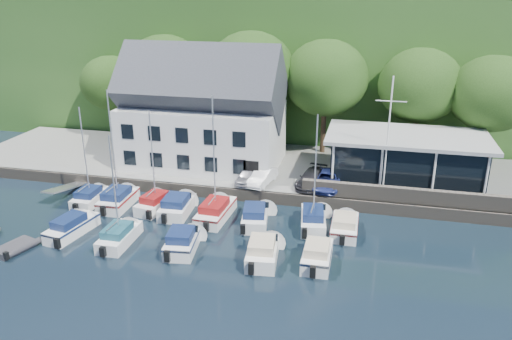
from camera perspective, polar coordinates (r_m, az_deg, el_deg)
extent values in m
plane|color=black|center=(31.40, -3.38, -11.83)|extent=(180.00, 180.00, 0.00)
cube|color=gray|center=(46.51, 2.71, 0.00)|extent=(60.00, 13.00, 1.00)
cube|color=#5D554A|center=(40.60, 1.00, -3.13)|extent=(60.00, 0.30, 1.00)
cube|color=#27501E|center=(88.14, 8.36, 14.60)|extent=(160.00, 75.00, 16.00)
cube|color=#5D554A|center=(39.99, 18.21, -2.89)|extent=(18.00, 0.50, 1.20)
imported|color=silver|center=(41.95, -0.93, -0.67)|extent=(1.72, 3.73, 1.24)
imported|color=white|center=(41.70, 0.74, -0.78)|extent=(2.08, 4.06, 1.27)
imported|color=#2B2A2F|center=(41.66, 6.36, -0.94)|extent=(2.49, 4.60, 1.26)
imported|color=navy|center=(41.41, 8.21, -1.04)|extent=(1.78, 4.23, 1.43)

